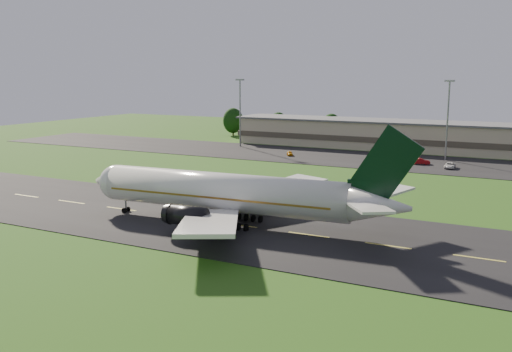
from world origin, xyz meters
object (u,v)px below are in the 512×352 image
at_px(light_mast_west, 240,105).
at_px(service_vehicle_c, 450,165).
at_px(airliner, 229,193).
at_px(light_mast_centre, 448,110).
at_px(service_vehicle_a, 290,153).
at_px(terminal, 461,139).
at_px(service_vehicle_b, 421,161).

xyz_separation_m(light_mast_west, service_vehicle_c, (63.18, -13.08, -11.96)).
relative_size(airliner, service_vehicle_c, 10.56).
distance_m(airliner, service_vehicle_c, 70.13).
height_order(light_mast_centre, service_vehicle_c, light_mast_centre).
relative_size(airliner, light_mast_west, 2.52).
height_order(airliner, service_vehicle_a, airliner).
relative_size(terminal, light_mast_west, 7.13).
bearing_deg(airliner, service_vehicle_c, 68.67).
bearing_deg(light_mast_centre, airliner, -102.44).
bearing_deg(service_vehicle_c, light_mast_centre, 99.49).
xyz_separation_m(airliner, terminal, (19.04, 96.12, -0.67)).
bearing_deg(airliner, light_mast_west, 113.89).
xyz_separation_m(light_mast_west, light_mast_centre, (60.00, 0.00, 0.00)).
distance_m(terminal, service_vehicle_c, 29.49).
bearing_deg(service_vehicle_a, terminal, 3.94).
xyz_separation_m(terminal, service_vehicle_a, (-40.02, -27.19, -3.28)).
xyz_separation_m(service_vehicle_b, service_vehicle_c, (7.33, -3.20, -0.05)).
bearing_deg(service_vehicle_c, airliner, -111.46).
distance_m(light_mast_west, service_vehicle_c, 65.62).
bearing_deg(airliner, service_vehicle_a, 102.90).
height_order(service_vehicle_a, service_vehicle_c, service_vehicle_c).
relative_size(light_mast_centre, service_vehicle_a, 5.72).
relative_size(light_mast_west, service_vehicle_a, 5.72).
distance_m(light_mast_west, service_vehicle_b, 57.95).
xyz_separation_m(light_mast_west, service_vehicle_b, (55.84, -9.88, -11.91)).
xyz_separation_m(light_mast_centre, service_vehicle_c, (3.18, -13.08, -11.96)).
bearing_deg(light_mast_centre, terminal, 85.05).
bearing_deg(airliner, light_mast_centre, 73.53).
bearing_deg(terminal, service_vehicle_b, -102.04).
xyz_separation_m(airliner, light_mast_west, (-42.37, 79.94, 8.08)).
xyz_separation_m(terminal, light_mast_centre, (-1.40, -16.18, 8.75)).
height_order(terminal, service_vehicle_b, terminal).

